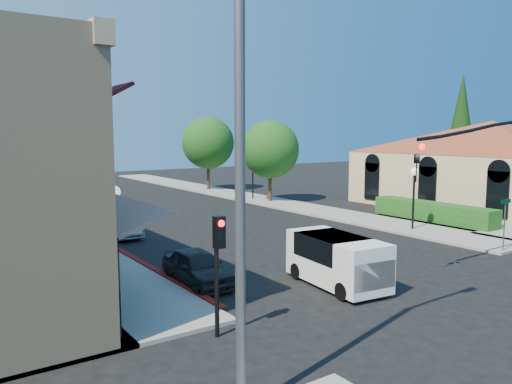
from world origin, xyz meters
TOP-DOWN VIEW (x-y plane):
  - ground at (0.00, 0.00)m, footprint 120.00×120.00m
  - sidewalk_left at (-8.75, 27.00)m, footprint 3.50×50.00m
  - sidewalk_right at (8.75, 27.00)m, footprint 3.50×50.00m
  - curb_red_strip at (-6.90, 8.00)m, footprint 0.25×10.00m
  - mission_building at (21.99, 11.50)m, footprint 30.12×30.12m
  - hedge at (11.70, 9.00)m, footprint 1.40×8.00m
  - conifer_far at (28.00, 18.00)m, footprint 3.20×3.20m
  - street_tree_a at (8.80, 22.00)m, footprint 4.56×4.56m
  - street_tree_b at (8.80, 32.00)m, footprint 4.94×4.94m
  - signal_mast_arm at (5.86, 1.50)m, footprint 8.01×0.39m
  - secondary_signal at (-8.00, 1.41)m, footprint 0.28×0.42m
  - cobra_streetlight at (-9.15, -2.00)m, footprint 3.60×0.25m
  - street_name_sign at (7.50, 2.20)m, footprint 0.80×0.06m
  - lamppost_left_near at (-8.50, 8.00)m, footprint 0.44×0.44m
  - lamppost_left_far at (-8.50, 22.00)m, footprint 0.44×0.44m
  - lamppost_right_near at (8.50, 8.00)m, footprint 0.44×0.44m
  - lamppost_right_far at (8.50, 24.00)m, footprint 0.44×0.44m
  - white_van at (-2.19, 2.92)m, footprint 2.23×4.26m
  - parked_car_a at (-6.20, 6.00)m, footprint 1.67×3.84m
  - parked_car_b at (-5.59, 15.83)m, footprint 1.50×3.94m
  - parked_car_c at (-4.80, 20.00)m, footprint 2.01×4.76m
  - parked_car_d at (-4.90, 28.71)m, footprint 2.14×4.32m

SIDE VIEW (x-z plane):
  - ground at x=0.00m, z-range 0.00..0.00m
  - curb_red_strip at x=-6.90m, z-range -0.03..0.03m
  - hedge at x=11.70m, z-range -0.55..0.55m
  - sidewalk_left at x=-8.75m, z-range 0.00..0.12m
  - sidewalk_right at x=8.75m, z-range 0.00..0.12m
  - parked_car_d at x=-4.90m, z-range 0.00..1.18m
  - parked_car_b at x=-5.59m, z-range 0.00..1.28m
  - parked_car_a at x=-6.20m, z-range 0.00..1.29m
  - parked_car_c at x=-4.80m, z-range 0.00..1.37m
  - white_van at x=-2.19m, z-range 0.14..1.95m
  - street_name_sign at x=7.50m, z-range 0.45..2.95m
  - secondary_signal at x=-8.00m, z-range 0.66..3.98m
  - lamppost_left_near at x=-8.50m, z-range 0.95..4.52m
  - lamppost_left_far at x=-8.50m, z-range 0.95..4.52m
  - lamppost_right_near at x=8.50m, z-range 0.95..4.52m
  - lamppost_right_far at x=8.50m, z-range 0.95..4.52m
  - mission_building at x=21.99m, z-range 0.55..6.95m
  - signal_mast_arm at x=5.86m, z-range 1.09..7.09m
  - street_tree_a at x=8.80m, z-range 0.95..7.43m
  - street_tree_b at x=8.80m, z-range 1.03..8.05m
  - cobra_streetlight at x=-9.15m, z-range 0.61..9.92m
  - conifer_far at x=28.00m, z-range 0.86..11.86m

